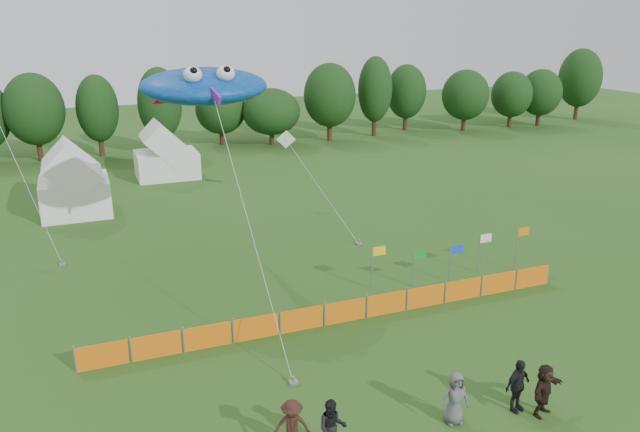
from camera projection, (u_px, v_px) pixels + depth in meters
name	position (u px, v px, depth m)	size (l,w,h in m)	color
ground	(386.00, 416.00, 20.76)	(160.00, 160.00, 0.00)	#234C16
treeline	(186.00, 107.00, 59.74)	(104.57, 8.78, 8.36)	#382314
tent_left	(74.00, 185.00, 41.18)	(4.41, 4.41, 3.90)	white
tent_right	(166.00, 156.00, 50.48)	(4.91, 3.93, 3.47)	white
barrier_fence	(345.00, 311.00, 26.95)	(21.90, 0.06, 1.00)	orange
flag_row	(452.00, 253.00, 31.08)	(8.73, 0.68, 2.29)	gray
spectator_b	(332.00, 428.00, 18.72)	(0.90, 0.70, 1.85)	black
spectator_c	(292.00, 427.00, 18.77)	(1.17, 0.67, 1.82)	black
spectator_d	(518.00, 386.00, 20.79)	(1.12, 0.46, 1.90)	black
spectator_e	(455.00, 398.00, 20.18)	(0.90, 0.59, 1.84)	#515157
spectator_f	(544.00, 390.00, 20.59)	(1.71, 0.55, 1.85)	black
stingray_kite	(203.00, 85.00, 29.22)	(6.10, 18.62, 10.64)	blue
small_kite_white	(302.00, 162.00, 41.34)	(1.86, 10.20, 5.13)	white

